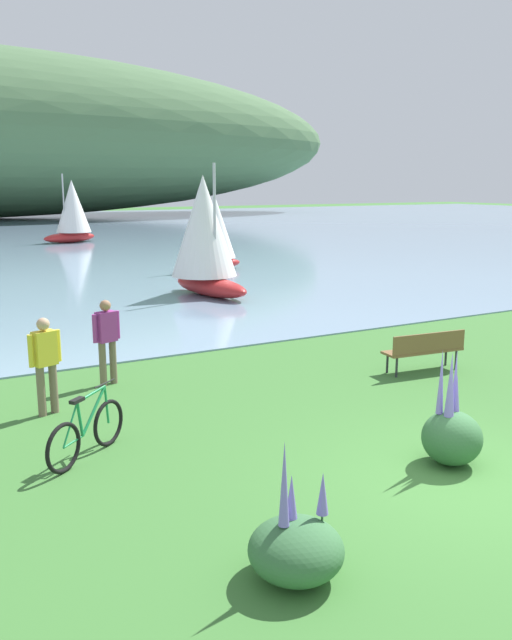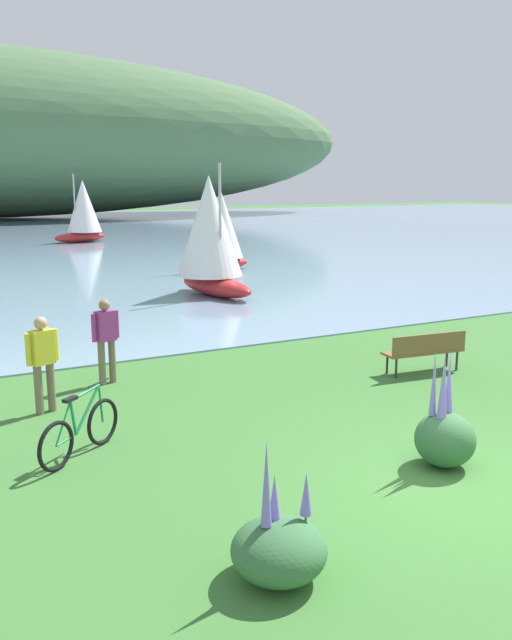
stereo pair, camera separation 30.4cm
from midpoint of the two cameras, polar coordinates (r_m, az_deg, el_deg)
ground_plane at (r=9.48m, az=18.44°, el=-13.38°), size 200.00×200.00×0.00m
bay_water at (r=54.39m, az=-21.10°, el=6.89°), size 180.00×80.00×0.04m
park_bench_near_camera at (r=14.29m, az=15.09°, el=-2.46°), size 1.84×0.66×0.88m
bicycle_leaning_near_bench at (r=10.00m, az=-14.14°, el=-9.32°), size 1.43×1.14×1.01m
person_at_shoreline at (r=13.28m, az=-12.27°, el=-1.36°), size 0.59×0.32×1.71m
person_on_the_grass at (r=11.86m, az=-17.33°, el=-3.21°), size 0.58×0.33×1.71m
echium_bush_closest_to_camera at (r=7.01m, az=3.31°, el=-19.16°), size 0.98×0.98×1.50m
echium_bush_beside_closest at (r=9.81m, az=16.95°, el=-9.60°), size 0.85×0.85×1.69m
sailboat_nearest_to_shore at (r=23.26m, az=-3.63°, el=7.47°), size 2.69×4.03×4.58m
sailboat_mid_bay at (r=46.12m, az=-14.61°, el=9.22°), size 3.98×2.91×4.52m
sailboat_toward_hillside at (r=30.00m, az=-2.78°, el=7.79°), size 3.32×2.07×3.84m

